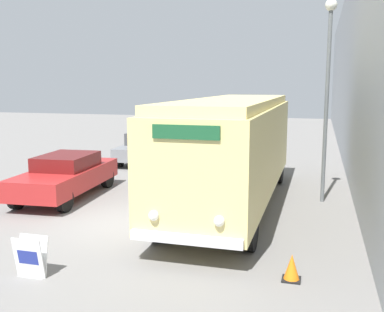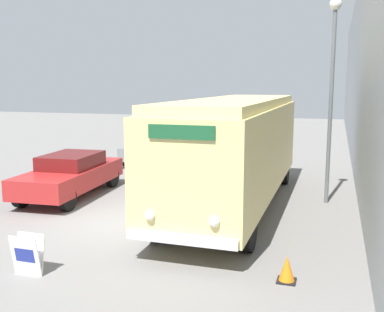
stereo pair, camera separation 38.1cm
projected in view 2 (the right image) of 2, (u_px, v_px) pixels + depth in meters
ground_plane at (122, 223)px, 12.24m from camera, size 80.00×80.00×0.00m
building_wall_right at (362, 67)px, 19.01m from camera, size 0.30×60.00×8.88m
vintage_bus at (236, 146)px, 13.64m from camera, size 2.49×10.26×3.30m
sign_board at (28, 255)px, 8.85m from camera, size 0.63×0.31×0.82m
streetlamp at (332, 73)px, 13.65m from camera, size 0.36×0.36×6.27m
parked_car_near at (71, 174)px, 15.04m from camera, size 2.16×4.79×1.43m
parked_car_mid at (154, 147)px, 21.57m from camera, size 2.11×4.31×1.46m
traffic_cone at (287, 269)px, 8.55m from camera, size 0.36×0.36×0.52m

